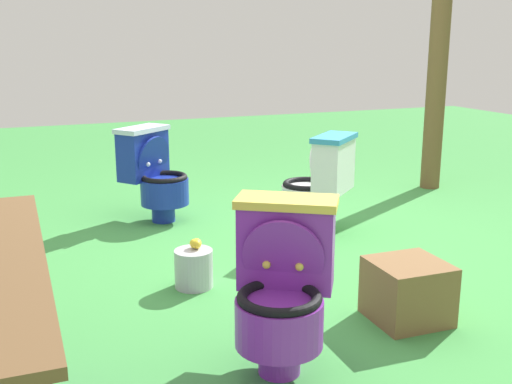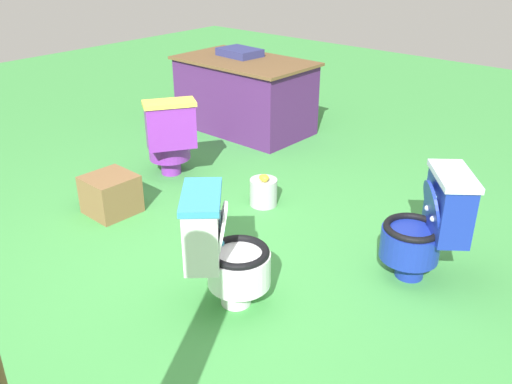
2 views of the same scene
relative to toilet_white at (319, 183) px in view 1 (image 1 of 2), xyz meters
name	(u,v)px [view 1 (image 1 of 2)]	position (x,y,z in m)	size (l,w,h in m)	color
ground	(301,249)	(-0.29, 0.28, -0.37)	(14.00, 14.00, 0.00)	#429947
toilet_white	(319,183)	(0.00, 0.00, 0.00)	(0.63, 0.63, 0.73)	white
toilet_blue	(155,173)	(0.76, 1.03, 0.00)	(0.64, 0.62, 0.73)	#192D9E
toilet_purple	(283,284)	(-1.64, 1.04, 0.00)	(0.63, 0.60, 0.73)	purple
wooden_post	(436,89)	(0.86, -1.65, 0.56)	(0.18, 0.18, 1.87)	brown
small_crate	(408,291)	(-1.47, 0.27, -0.22)	(0.35, 0.36, 0.31)	brown
lemon_bucket	(194,267)	(-0.65, 1.14, -0.26)	(0.22, 0.22, 0.28)	#B7B7BF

